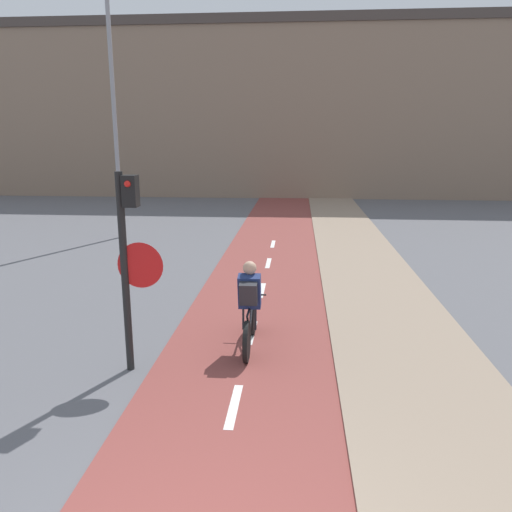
{
  "coord_description": "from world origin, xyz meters",
  "views": [
    {
      "loc": [
        0.77,
        -2.79,
        3.43
      ],
      "look_at": [
        0.0,
        6.43,
        1.2
      ],
      "focal_mm": 35.0,
      "sensor_mm": 36.0,
      "label": 1
    }
  ],
  "objects": [
    {
      "name": "building_row_background",
      "position": [
        0.0,
        27.83,
        4.86
      ],
      "size": [
        60.0,
        5.2,
        9.71
      ],
      "color": "#89705B",
      "rests_on": "ground_plane"
    },
    {
      "name": "traffic_light_pole",
      "position": [
        -1.61,
        3.96,
        1.84
      ],
      "size": [
        0.67,
        0.25,
        2.96
      ],
      "color": "black",
      "rests_on": "ground_plane"
    },
    {
      "name": "street_lamp_far",
      "position": [
        -5.31,
        13.82,
        4.76
      ],
      "size": [
        0.36,
        0.36,
        7.95
      ],
      "color": "gray",
      "rests_on": "ground_plane"
    },
    {
      "name": "cyclist_near",
      "position": [
        0.03,
        4.87,
        0.71
      ],
      "size": [
        0.46,
        1.76,
        1.48
      ],
      "color": "black",
      "rests_on": "ground_plane"
    }
  ]
}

